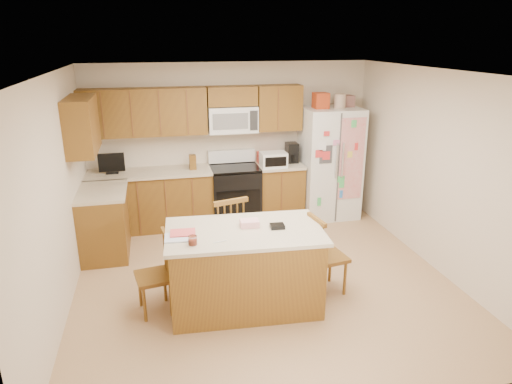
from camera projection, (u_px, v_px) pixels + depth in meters
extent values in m
plane|color=#AF7953|center=(263.00, 278.00, 5.70)|extent=(4.50, 4.50, 0.00)
cube|color=beige|center=(231.00, 142.00, 7.37)|extent=(4.50, 0.10, 2.50)
cube|color=beige|center=(338.00, 278.00, 3.22)|extent=(4.50, 0.10, 2.50)
cube|color=beige|center=(57.00, 197.00, 4.82)|extent=(0.10, 4.50, 2.50)
cube|color=beige|center=(436.00, 171.00, 5.76)|extent=(0.10, 4.50, 2.50)
cube|color=white|center=(264.00, 72.00, 4.89)|extent=(4.50, 4.50, 0.04)
cube|color=#875F19|center=(151.00, 201.00, 7.08)|extent=(1.87, 0.60, 0.88)
cube|color=#875F19|center=(279.00, 192.00, 7.51)|extent=(0.72, 0.60, 0.88)
cube|color=#875F19|center=(104.00, 224.00, 6.23)|extent=(0.60, 0.95, 0.88)
cube|color=beige|center=(149.00, 173.00, 6.92)|extent=(1.87, 0.64, 0.04)
cube|color=beige|center=(280.00, 165.00, 7.35)|extent=(0.72, 0.64, 0.04)
cube|color=beige|center=(102.00, 192.00, 6.09)|extent=(0.64, 0.95, 0.04)
cube|color=#875F19|center=(144.00, 112.00, 6.76)|extent=(1.85, 0.33, 0.70)
cube|color=#875F19|center=(279.00, 108.00, 7.20)|extent=(0.70, 0.33, 0.70)
cube|color=#875F19|center=(232.00, 96.00, 6.97)|extent=(0.76, 0.33, 0.29)
cube|color=#875F19|center=(82.00, 125.00, 5.77)|extent=(0.33, 0.95, 0.70)
cube|color=brown|center=(102.00, 115.00, 6.49)|extent=(0.02, 0.01, 0.66)
cube|color=brown|center=(111.00, 211.00, 6.68)|extent=(0.02, 0.01, 0.84)
cube|color=brown|center=(131.00, 114.00, 6.57)|extent=(0.02, 0.01, 0.66)
cube|color=brown|center=(139.00, 209.00, 6.76)|extent=(0.02, 0.01, 0.84)
cube|color=brown|center=(160.00, 113.00, 6.65)|extent=(0.02, 0.01, 0.66)
cube|color=brown|center=(166.00, 207.00, 6.84)|extent=(0.02, 0.01, 0.84)
cube|color=brown|center=(187.00, 112.00, 6.74)|extent=(0.01, 0.01, 0.66)
cube|color=brown|center=(193.00, 205.00, 6.93)|extent=(0.01, 0.01, 0.84)
cube|color=brown|center=(278.00, 109.00, 7.03)|extent=(0.01, 0.01, 0.66)
cube|color=brown|center=(282.00, 198.00, 7.22)|extent=(0.01, 0.01, 0.84)
cube|color=white|center=(232.00, 119.00, 7.07)|extent=(0.76, 0.38, 0.40)
cube|color=slate|center=(231.00, 121.00, 6.87)|extent=(0.54, 0.01, 0.24)
cube|color=#262626|center=(254.00, 121.00, 6.95)|extent=(0.12, 0.01, 0.30)
cube|color=#875F19|center=(193.00, 162.00, 7.03)|extent=(0.10, 0.14, 0.22)
cube|color=black|center=(113.00, 173.00, 6.83)|extent=(0.18, 0.12, 0.02)
cube|color=black|center=(111.00, 162.00, 6.78)|extent=(0.38, 0.03, 0.28)
cube|color=red|center=(269.00, 158.00, 7.37)|extent=(0.35, 0.22, 0.18)
cube|color=white|center=(273.00, 160.00, 7.15)|extent=(0.40, 0.28, 0.23)
cube|color=black|center=(276.00, 162.00, 7.02)|extent=(0.34, 0.01, 0.15)
cube|color=black|center=(292.00, 153.00, 7.40)|extent=(0.18, 0.22, 0.32)
cylinder|color=black|center=(293.00, 158.00, 7.35)|extent=(0.12, 0.12, 0.12)
cube|color=black|center=(235.00, 195.00, 7.34)|extent=(0.76, 0.64, 0.88)
cube|color=black|center=(239.00, 203.00, 7.04)|extent=(0.68, 0.01, 0.42)
cube|color=black|center=(234.00, 168.00, 7.19)|extent=(0.76, 0.64, 0.03)
cube|color=white|center=(232.00, 156.00, 7.39)|extent=(0.76, 0.10, 0.20)
cube|color=white|center=(329.00, 163.00, 7.47)|extent=(0.90, 0.75, 1.80)
cube|color=#4C4C4C|center=(338.00, 169.00, 7.11)|extent=(0.02, 0.01, 1.75)
cube|color=silver|center=(337.00, 161.00, 7.03)|extent=(0.02, 0.03, 0.55)
cube|color=silver|center=(343.00, 160.00, 7.05)|extent=(0.02, 0.03, 0.55)
cube|color=#3F3F44|center=(326.00, 154.00, 6.99)|extent=(0.20, 0.01, 0.28)
cube|color=#D84C59|center=(351.00, 159.00, 7.11)|extent=(0.42, 0.01, 1.30)
cube|color=#B63A16|center=(321.00, 101.00, 7.09)|extent=(0.22, 0.22, 0.24)
cylinder|color=tan|center=(340.00, 101.00, 7.11)|extent=(0.18, 0.18, 0.22)
cube|color=#855953|center=(347.00, 101.00, 7.28)|extent=(0.18, 0.20, 0.18)
cube|color=#875F19|center=(245.00, 270.00, 5.01)|extent=(1.64, 0.99, 0.87)
cube|color=beige|center=(244.00, 232.00, 4.86)|extent=(1.73, 1.08, 0.04)
cylinder|color=#B63A16|center=(193.00, 242.00, 4.50)|extent=(0.08, 0.08, 0.06)
cylinder|color=white|center=(193.00, 240.00, 4.49)|extent=(0.09, 0.09, 0.09)
cube|color=beige|center=(249.00, 223.00, 4.94)|extent=(0.21, 0.16, 0.07)
cube|color=black|center=(277.00, 226.00, 4.90)|extent=(0.16, 0.13, 0.04)
cube|color=white|center=(179.00, 237.00, 4.65)|extent=(0.31, 0.26, 0.01)
cube|color=#D84C4C|center=(183.00, 233.00, 4.73)|extent=(0.27, 0.22, 0.01)
cylinder|color=white|center=(220.00, 242.00, 4.56)|extent=(0.14, 0.04, 0.01)
cube|color=#875F19|center=(154.00, 277.00, 4.89)|extent=(0.43, 0.45, 0.04)
cylinder|color=#875F19|center=(140.00, 290.00, 5.05)|extent=(0.03, 0.03, 0.40)
cylinder|color=#875F19|center=(145.00, 305.00, 4.77)|extent=(0.03, 0.03, 0.40)
cylinder|color=#875F19|center=(165.00, 285.00, 5.15)|extent=(0.03, 0.03, 0.40)
cylinder|color=#875F19|center=(171.00, 299.00, 4.87)|extent=(0.03, 0.03, 0.40)
cylinder|color=#875F19|center=(164.00, 249.00, 4.99)|extent=(0.02, 0.02, 0.45)
cylinder|color=#875F19|center=(166.00, 251.00, 4.93)|extent=(0.02, 0.02, 0.45)
cylinder|color=#875F19|center=(167.00, 254.00, 4.87)|extent=(0.02, 0.02, 0.45)
cylinder|color=#875F19|center=(168.00, 257.00, 4.81)|extent=(0.02, 0.02, 0.45)
cylinder|color=#875F19|center=(170.00, 260.00, 4.75)|extent=(0.02, 0.02, 0.45)
cube|color=#875F19|center=(166.00, 235.00, 4.80)|extent=(0.10, 0.37, 0.05)
cube|color=#875F19|center=(226.00, 238.00, 5.66)|extent=(0.55, 0.53, 0.05)
cylinder|color=#875F19|center=(234.00, 249.00, 5.96)|extent=(0.04, 0.04, 0.47)
cylinder|color=#875F19|center=(208.00, 254.00, 5.80)|extent=(0.04, 0.04, 0.47)
cylinder|color=#875F19|center=(245.00, 259.00, 5.68)|extent=(0.04, 0.04, 0.47)
cylinder|color=#875F19|center=(217.00, 265.00, 5.52)|extent=(0.04, 0.04, 0.47)
cylinder|color=#875F19|center=(244.00, 220.00, 5.48)|extent=(0.02, 0.02, 0.52)
cylinder|color=#875F19|center=(237.00, 221.00, 5.45)|extent=(0.02, 0.02, 0.52)
cylinder|color=#875F19|center=(231.00, 222.00, 5.41)|extent=(0.02, 0.02, 0.52)
cylinder|color=#875F19|center=(225.00, 223.00, 5.38)|extent=(0.02, 0.02, 0.52)
cylinder|color=#875F19|center=(218.00, 225.00, 5.34)|extent=(0.02, 0.02, 0.52)
cube|color=#875F19|center=(231.00, 202.00, 5.33)|extent=(0.43, 0.15, 0.05)
cube|color=#875F19|center=(328.00, 257.00, 5.29)|extent=(0.45, 0.47, 0.04)
cylinder|color=#875F19|center=(345.00, 278.00, 5.27)|extent=(0.04, 0.04, 0.42)
cylinder|color=#875F19|center=(330.00, 266.00, 5.57)|extent=(0.04, 0.04, 0.42)
cylinder|color=#875F19|center=(323.00, 283.00, 5.17)|extent=(0.04, 0.04, 0.42)
cylinder|color=#875F19|center=(309.00, 270.00, 5.46)|extent=(0.04, 0.04, 0.42)
cylinder|color=#875F19|center=(322.00, 244.00, 5.03)|extent=(0.02, 0.02, 0.47)
cylinder|color=#875F19|center=(319.00, 241.00, 5.09)|extent=(0.02, 0.02, 0.47)
cylinder|color=#875F19|center=(316.00, 239.00, 5.15)|extent=(0.02, 0.02, 0.47)
cylinder|color=#875F19|center=(313.00, 236.00, 5.22)|extent=(0.02, 0.02, 0.47)
cylinder|color=#875F19|center=(310.00, 234.00, 5.28)|extent=(0.02, 0.02, 0.47)
cube|color=#875F19|center=(317.00, 220.00, 5.08)|extent=(0.10, 0.39, 0.05)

